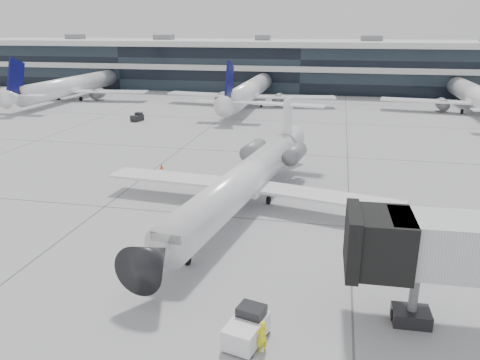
# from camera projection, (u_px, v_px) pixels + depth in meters

# --- Properties ---
(ground) EXTENTS (220.00, 220.00, 0.00)m
(ground) POSITION_uv_depth(u_px,v_px,m) (221.00, 216.00, 37.05)
(ground) COLOR gray
(ground) RESTS_ON ground
(terminal) EXTENTS (170.00, 22.00, 10.00)m
(terminal) POSITION_uv_depth(u_px,v_px,m) (304.00, 67.00, 111.72)
(terminal) COLOR black
(terminal) RESTS_ON ground
(bg_jet_left) EXTENTS (32.00, 40.00, 9.60)m
(bg_jet_left) POSITION_uv_depth(u_px,v_px,m) (75.00, 99.00, 96.98)
(bg_jet_left) COLOR white
(bg_jet_left) RESTS_ON ground
(bg_jet_center) EXTENTS (32.00, 40.00, 9.60)m
(bg_jet_center) POSITION_uv_depth(u_px,v_px,m) (250.00, 105.00, 89.74)
(bg_jet_center) COLOR white
(bg_jet_center) RESTS_ON ground
(bg_jet_right) EXTENTS (32.00, 40.00, 9.60)m
(bg_jet_right) POSITION_uv_depth(u_px,v_px,m) (474.00, 112.00, 81.92)
(bg_jet_right) COLOR white
(bg_jet_right) RESTS_ON ground
(regional_jet) EXTENTS (25.14, 31.36, 7.25)m
(regional_jet) POSITION_uv_depth(u_px,v_px,m) (247.00, 178.00, 38.38)
(regional_jet) COLOR white
(regional_jet) RESTS_ON ground
(ramp_worker) EXTENTS (0.70, 0.68, 1.62)m
(ramp_worker) POSITION_uv_depth(u_px,v_px,m) (262.00, 336.00, 21.41)
(ramp_worker) COLOR #FFF81A
(ramp_worker) RESTS_ON ground
(baggage_tug) EXTENTS (2.05, 2.80, 1.60)m
(baggage_tug) POSITION_uv_depth(u_px,v_px,m) (247.00, 328.00, 22.17)
(baggage_tug) COLOR white
(baggage_tug) RESTS_ON ground
(traffic_cone) EXTENTS (0.44, 0.44, 0.54)m
(traffic_cone) POSITION_uv_depth(u_px,v_px,m) (162.00, 166.00, 49.38)
(traffic_cone) COLOR #FF3C0D
(traffic_cone) RESTS_ON ground
(far_tug) EXTENTS (1.71, 2.30, 1.31)m
(far_tug) POSITION_uv_depth(u_px,v_px,m) (137.00, 117.00, 74.29)
(far_tug) COLOR black
(far_tug) RESTS_ON ground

